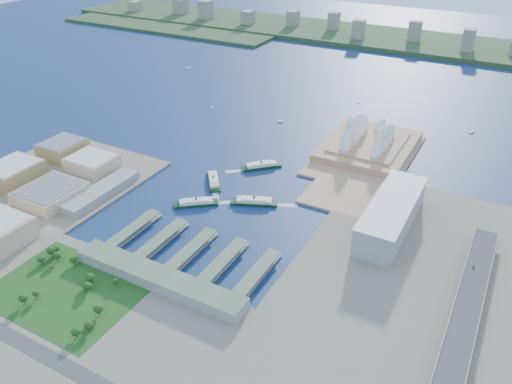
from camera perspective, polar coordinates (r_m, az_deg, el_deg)
The scene contains 24 objects.
ground at distance 627.27m, azimuth -4.41°, elevation -2.99°, with size 3000.00×3000.00×0.00m, color #0F2048.
west_land at distance 722.12m, azimuth -26.12°, elevation -1.35°, with size 220.00×390.00×3.00m, color gray.
south_land at distance 504.70m, azimuth -17.78°, elevation -14.38°, with size 720.00×180.00×3.00m, color gray.
east_land at distance 518.36m, azimuth 15.84°, elevation -12.57°, with size 240.00×500.00×3.00m, color gray.
peninsula at distance 796.07m, azimuth 12.45°, elevation 4.21°, with size 135.00×220.00×3.00m, color tan.
far_shore at distance 1482.63m, azimuth 17.30°, elevation 16.09°, with size 2200.00×260.00×12.00m, color #2D4926.
opera_house at distance 801.65m, azimuth 12.97°, elevation 6.75°, with size 134.00×180.00×58.00m, color white, non-canonical shape.
toaster_building at distance 615.76m, azimuth 15.19°, elevation -2.53°, with size 45.00×155.00×35.00m, color gray.
expressway at distance 503.32m, azimuth 22.41°, elevation -14.45°, with size 26.00×340.00×11.85m, color gray, non-canonical shape.
west_buildings at distance 731.78m, azimuth -24.29°, elevation 0.91°, with size 200.00×280.00×27.00m, color #99804C, non-canonical shape.
ferry_wharves at distance 568.29m, azimuth -7.33°, elevation -6.64°, with size 184.00×90.00×9.30m, color #52634B, non-canonical shape.
terminal_building at distance 529.24m, azimuth -11.06°, elevation -9.69°, with size 200.00×28.00×12.00m, color gray.
park at distance 544.34m, azimuth -21.01°, elevation -9.89°, with size 150.00×110.00×16.00m, color #194714, non-canonical shape.
far_skyline at distance 1456.14m, azimuth 17.32°, elevation 17.20°, with size 1900.00×140.00×55.00m, color gray, non-canonical shape.
ferry_a at distance 702.34m, azimuth -4.88°, elevation 1.48°, with size 14.79×58.10×10.99m, color black, non-canonical shape.
ferry_b at distance 739.30m, azimuth 0.63°, elevation 3.19°, with size 15.10×59.33×11.22m, color black, non-canonical shape.
ferry_c at distance 653.63m, azimuth -6.86°, elevation -1.05°, with size 14.56×57.19×10.81m, color black, non-canonical shape.
ferry_d at distance 651.06m, azimuth -0.20°, elevation -0.91°, with size 15.49×60.86×11.51m, color black, non-canonical shape.
boat_a at distance 965.94m, azimuth -5.11°, elevation 9.59°, with size 3.00×12.01×2.32m, color white, non-canonical shape.
boat_b at distance 900.28m, azimuth 2.84°, elevation 8.09°, with size 3.76×10.73×2.90m, color white, non-canonical shape.
boat_c at distance 932.19m, azimuth 23.45°, elevation 6.33°, with size 3.72×12.75×2.87m, color white, non-canonical shape.
boat_d at distance 1213.63m, azimuth -7.78°, elevation 13.87°, with size 3.49×15.94×2.69m, color white, non-canonical shape.
boat_e at distance 1007.91m, azimuth 11.78°, elevation 9.99°, with size 3.17×9.96×2.44m, color white, non-canonical shape.
car_c at distance 570.24m, azimuth 23.61°, elevation -7.88°, with size 1.94×4.77×1.38m, color slate.
Camera 1 is at (292.81, -432.88, 346.92)m, focal length 35.00 mm.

